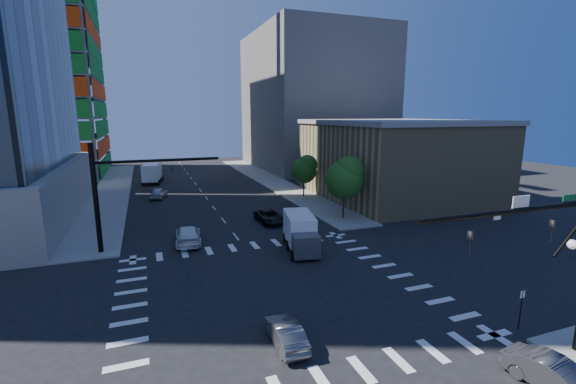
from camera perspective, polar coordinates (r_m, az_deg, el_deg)
name	(u,v)px	position (r m, az deg, el deg)	size (l,w,h in m)	color
ground	(277,290)	(26.15, -1.69, -14.27)	(160.00, 160.00, 0.00)	black
road_markings	(277,290)	(26.14, -1.69, -14.26)	(20.00, 20.00, 0.01)	silver
sidewalk_ne	(271,181)	(66.42, -2.58, 1.67)	(5.00, 60.00, 0.15)	gray
sidewalk_nw	(112,191)	(63.53, -24.57, 0.19)	(5.00, 60.00, 0.15)	gray
construction_building	(16,38)	(87.58, -35.26, 18.16)	(25.16, 34.50, 70.60)	gray
commercial_building	(397,159)	(55.30, 15.80, 4.76)	(20.50, 22.50, 10.60)	tan
bg_building_ne	(313,102)	(84.72, 3.73, 13.23)	(24.00, 30.00, 28.00)	#635E59
signal_mast_nw	(115,187)	(34.42, -24.24, 0.64)	(10.20, 0.40, 9.00)	black
tree_south	(346,177)	(41.98, 8.55, 2.20)	(4.16, 4.16, 6.82)	#382316
tree_north	(305,169)	(52.90, 2.53, 3.45)	(3.54, 3.52, 5.78)	#382316
no_parking_sign	(521,305)	(24.67, 31.27, -14.14)	(0.30, 0.06, 2.20)	black
car_nb_right	(557,377)	(20.89, 35.03, -21.51)	(1.45, 4.16, 1.37)	#49484D
car_nb_far	(269,216)	(41.02, -2.76, -3.63)	(2.25, 4.89, 1.36)	black
car_sb_near	(188,235)	(35.68, -14.58, -6.17)	(2.16, 5.31, 1.54)	white
car_sb_mid	(159,193)	(55.84, -18.61, -0.12)	(1.71, 4.26, 1.45)	silver
car_sb_cross	(285,333)	(20.48, -0.37, -20.17)	(1.29, 3.71, 1.22)	#54555A
box_truck_near	(301,235)	(32.67, 1.96, -6.45)	(3.52, 6.00, 2.95)	black
box_truck_far	(153,174)	(68.68, -19.38, 2.52)	(3.71, 6.61, 3.28)	black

